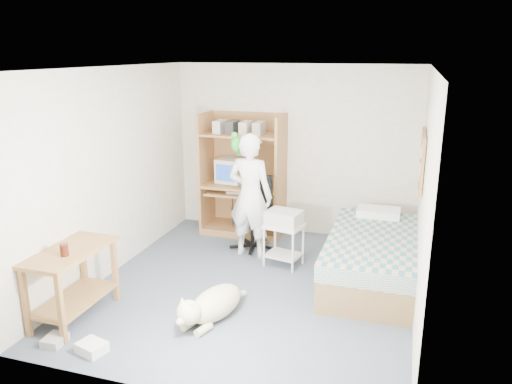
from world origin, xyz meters
TOP-DOWN VIEW (x-y plane):
  - floor at (0.00, 0.00)m, footprint 4.00×4.00m
  - wall_back at (0.00, 2.00)m, footprint 3.60×0.02m
  - wall_right at (1.80, 0.00)m, footprint 0.02×4.00m
  - wall_left at (-1.80, 0.00)m, footprint 0.02×4.00m
  - ceiling at (0.00, 0.00)m, footprint 3.60×4.00m
  - computer_hutch at (-0.70, 1.74)m, footprint 1.20×0.63m
  - bed at (1.30, 0.62)m, footprint 1.02×2.02m
  - side_desk at (-1.55, -1.20)m, footprint 0.50×1.00m
  - corkboard at (1.77, 0.90)m, footprint 0.04×0.94m
  - office_chair at (-0.37, 1.21)m, footprint 0.57×0.57m
  - person at (-0.33, 0.90)m, footprint 0.65×0.46m
  - parrot at (-0.53, 0.92)m, footprint 0.12×0.21m
  - dog at (-0.18, -0.84)m, footprint 0.55×1.04m
  - printer_cart at (0.18, 0.72)m, footprint 0.53×0.45m
  - printer at (0.18, 0.72)m, footprint 0.48×0.40m
  - crt_monitor at (-0.89, 1.75)m, footprint 0.43×0.44m
  - keyboard at (-0.67, 1.58)m, footprint 0.46×0.21m
  - pencil_cup at (-0.37, 1.65)m, footprint 0.08×0.08m
  - drink_glass at (-1.50, -1.34)m, footprint 0.08×0.08m
  - floor_box_a at (-1.01, -1.70)m, footprint 0.29×0.26m
  - floor_box_b at (-1.43, -1.69)m, footprint 0.19×0.23m

SIDE VIEW (x-z plane):
  - floor at x=0.00m, z-range 0.00..0.00m
  - floor_box_b at x=-1.43m, z-range 0.00..0.08m
  - floor_box_a at x=-1.01m, z-range 0.00..0.10m
  - dog at x=-0.18m, z-range -0.03..0.38m
  - bed at x=1.30m, z-range -0.04..0.62m
  - office_chair at x=-0.37m, z-range -0.14..0.86m
  - printer_cart at x=0.18m, z-range 0.09..0.64m
  - side_desk at x=-1.55m, z-range 0.12..0.87m
  - printer at x=0.18m, z-range 0.55..0.73m
  - keyboard at x=-0.67m, z-range 0.66..0.69m
  - drink_glass at x=-1.50m, z-range 0.75..0.87m
  - pencil_cup at x=-0.37m, z-range 0.76..0.88m
  - computer_hutch at x=-0.70m, z-range -0.08..1.72m
  - person at x=-0.33m, z-range 0.00..1.67m
  - crt_monitor at x=-0.89m, z-range 0.77..1.13m
  - wall_back at x=0.00m, z-range 0.00..2.50m
  - wall_right at x=1.80m, z-range 0.00..2.50m
  - wall_left at x=-1.80m, z-range 0.00..2.50m
  - corkboard at x=1.77m, z-range 1.12..1.78m
  - parrot at x=-0.53m, z-range 1.36..1.69m
  - ceiling at x=0.00m, z-range 2.49..2.51m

